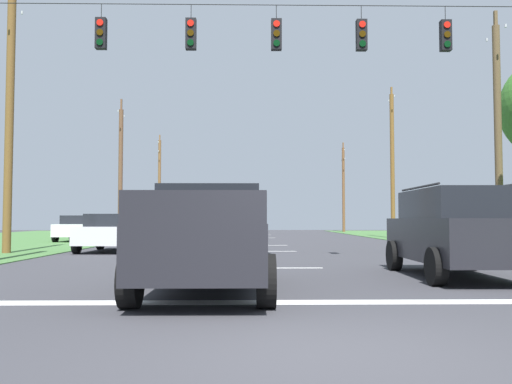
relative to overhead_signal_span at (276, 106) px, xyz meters
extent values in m
plane|color=#333338|center=(-0.09, -10.90, -4.77)|extent=(120.00, 120.00, 0.00)
cube|color=white|center=(-0.09, -7.72, -4.76)|extent=(14.97, 0.45, 0.01)
cube|color=white|center=(-0.09, -1.72, -4.76)|extent=(2.50, 0.15, 0.01)
cube|color=white|center=(-0.09, 5.82, -4.76)|extent=(2.50, 0.15, 0.01)
cube|color=white|center=(-0.09, 10.81, -4.76)|extent=(2.50, 0.15, 0.01)
cube|color=white|center=(-0.09, 21.67, -4.76)|extent=(2.50, 0.15, 0.01)
cube|color=white|center=(-0.09, 29.30, -4.76)|extent=(2.50, 0.15, 0.01)
cylinder|color=black|center=(0.00, 0.00, 3.12)|extent=(17.54, 0.02, 0.02)
cylinder|color=black|center=(-5.32, 0.00, 2.89)|extent=(0.02, 0.02, 0.45)
cube|color=black|center=(-5.32, 0.00, 2.19)|extent=(0.32, 0.24, 0.95)
cylinder|color=red|center=(-5.32, -0.14, 2.49)|extent=(0.20, 0.04, 0.20)
cylinder|color=#352203|center=(-5.32, -0.14, 2.19)|extent=(0.20, 0.04, 0.20)
cylinder|color=black|center=(-5.32, -0.14, 1.89)|extent=(0.20, 0.04, 0.20)
cylinder|color=black|center=(-2.59, 0.00, 2.89)|extent=(0.02, 0.02, 0.45)
cube|color=black|center=(-2.59, 0.00, 2.19)|extent=(0.32, 0.24, 0.95)
cylinder|color=red|center=(-2.59, -0.14, 2.49)|extent=(0.20, 0.04, 0.20)
cylinder|color=#352203|center=(-2.59, -0.14, 2.19)|extent=(0.20, 0.04, 0.20)
cylinder|color=black|center=(-2.59, -0.14, 1.89)|extent=(0.20, 0.04, 0.20)
cylinder|color=black|center=(0.03, 0.00, 2.89)|extent=(0.02, 0.02, 0.45)
cube|color=black|center=(0.03, 0.00, 2.19)|extent=(0.32, 0.24, 0.95)
cylinder|color=red|center=(0.03, -0.14, 2.49)|extent=(0.20, 0.04, 0.20)
cylinder|color=#352203|center=(0.03, -0.14, 2.19)|extent=(0.20, 0.04, 0.20)
cylinder|color=black|center=(0.03, -0.14, 1.89)|extent=(0.20, 0.04, 0.20)
cylinder|color=black|center=(2.65, 0.00, 2.89)|extent=(0.02, 0.02, 0.45)
cube|color=black|center=(2.65, 0.00, 2.19)|extent=(0.32, 0.24, 0.95)
cylinder|color=red|center=(2.65, -0.14, 2.49)|extent=(0.20, 0.04, 0.20)
cylinder|color=#352203|center=(2.65, -0.14, 2.19)|extent=(0.20, 0.04, 0.20)
cylinder|color=black|center=(2.65, -0.14, 1.89)|extent=(0.20, 0.04, 0.20)
cylinder|color=black|center=(5.25, 0.00, 2.89)|extent=(0.02, 0.02, 0.45)
cube|color=black|center=(5.25, 0.00, 2.19)|extent=(0.32, 0.24, 0.95)
cylinder|color=red|center=(5.25, -0.14, 2.49)|extent=(0.20, 0.04, 0.20)
cylinder|color=#352203|center=(5.25, -0.14, 2.19)|extent=(0.20, 0.04, 0.20)
cylinder|color=black|center=(5.25, -0.14, 1.89)|extent=(0.20, 0.04, 0.20)
cube|color=black|center=(-1.59, -6.44, -3.94)|extent=(2.03, 5.41, 0.85)
cube|color=black|center=(-1.59, -5.79, -3.17)|extent=(1.86, 1.91, 0.70)
cube|color=black|center=(-2.54, -7.79, -3.29)|extent=(0.11, 2.38, 0.45)
cube|color=black|center=(-0.66, -7.79, -3.29)|extent=(0.11, 2.38, 0.45)
cube|color=black|center=(-1.60, -9.09, -3.29)|extent=(1.96, 0.11, 0.45)
cylinder|color=black|center=(-2.58, -4.60, -4.37)|extent=(0.28, 0.80, 0.80)
cylinder|color=black|center=(-0.58, -4.61, -4.37)|extent=(0.28, 0.80, 0.80)
cylinder|color=black|center=(-2.60, -8.27, -4.37)|extent=(0.28, 0.80, 0.80)
cylinder|color=black|center=(-0.60, -8.28, -4.37)|extent=(0.28, 0.80, 0.80)
cube|color=black|center=(3.85, -4.07, -3.91)|extent=(2.04, 4.84, 0.95)
cube|color=black|center=(3.85, -4.22, -3.11)|extent=(1.86, 3.23, 0.65)
cylinder|color=black|center=(3.00, -4.20, -2.74)|extent=(0.10, 2.72, 0.05)
cylinder|color=black|center=(4.70, -4.23, -2.74)|extent=(0.10, 2.72, 0.05)
cylinder|color=black|center=(2.91, -2.41, -4.39)|extent=(0.27, 0.76, 0.76)
cylinder|color=black|center=(4.86, -2.45, -4.39)|extent=(0.27, 0.76, 0.76)
cylinder|color=black|center=(2.85, -5.68, -4.39)|extent=(0.27, 0.76, 0.76)
cube|color=silver|center=(-10.70, 15.80, -4.10)|extent=(1.85, 4.32, 0.70)
cube|color=black|center=(-10.70, 15.80, -3.50)|extent=(1.64, 2.12, 0.50)
cylinder|color=black|center=(-11.59, 17.23, -4.45)|extent=(0.23, 0.64, 0.64)
cylinder|color=black|center=(-9.79, 17.21, -4.45)|extent=(0.23, 0.64, 0.64)
cylinder|color=black|center=(-11.62, 14.39, -4.45)|extent=(0.23, 0.64, 0.64)
cylinder|color=black|center=(-9.82, 14.37, -4.45)|extent=(0.23, 0.64, 0.64)
cube|color=maroon|center=(10.82, 14.35, -4.10)|extent=(4.38, 2.00, 0.70)
cube|color=black|center=(10.82, 14.35, -3.50)|extent=(2.18, 1.72, 0.50)
cylinder|color=black|center=(9.36, 13.52, -4.45)|extent=(0.65, 0.25, 0.64)
cylinder|color=black|center=(9.45, 15.32, -4.45)|extent=(0.65, 0.25, 0.64)
cylinder|color=black|center=(12.20, 13.39, -4.45)|extent=(0.65, 0.25, 0.64)
cylinder|color=black|center=(12.28, 15.18, -4.45)|extent=(0.65, 0.25, 0.64)
cube|color=silver|center=(-6.38, 5.86, -4.10)|extent=(2.01, 4.38, 0.70)
cube|color=black|center=(-6.38, 5.86, -3.50)|extent=(1.72, 2.18, 0.50)
cylinder|color=black|center=(-5.55, 4.40, -4.45)|extent=(0.25, 0.65, 0.64)
cylinder|color=black|center=(-7.35, 4.49, -4.45)|extent=(0.25, 0.65, 0.64)
cylinder|color=black|center=(-5.41, 7.24, -4.45)|extent=(0.25, 0.65, 0.64)
cylinder|color=black|center=(-7.21, 7.33, -4.45)|extent=(0.25, 0.65, 0.64)
cylinder|color=brown|center=(8.61, 3.82, -0.43)|extent=(0.28, 0.28, 8.68)
cube|color=brown|center=(8.61, 3.82, 3.51)|extent=(0.12, 0.12, 1.94)
cylinder|color=#B2B7BC|center=(8.61, 4.60, 3.63)|extent=(0.08, 0.08, 0.12)
cylinder|color=#B2B7BC|center=(8.61, 3.04, 3.63)|extent=(0.08, 0.08, 0.12)
cylinder|color=brown|center=(9.10, 20.43, 0.18)|extent=(0.29, 0.29, 9.89)
cube|color=brown|center=(9.10, 20.43, 4.73)|extent=(0.12, 0.12, 1.82)
cylinder|color=#B2B7BC|center=(9.10, 21.16, 4.85)|extent=(0.08, 0.08, 0.12)
cylinder|color=#B2B7BC|center=(9.10, 19.71, 4.85)|extent=(0.08, 0.08, 0.12)
cylinder|color=brown|center=(8.95, 38.29, -0.50)|extent=(0.27, 0.27, 8.54)
cube|color=brown|center=(8.95, 38.29, 3.38)|extent=(0.12, 0.12, 1.88)
cylinder|color=#B2B7BC|center=(8.95, 39.04, 3.50)|extent=(0.08, 0.08, 0.12)
cylinder|color=#B2B7BC|center=(8.95, 37.54, 3.50)|extent=(0.08, 0.08, 0.12)
cube|color=brown|center=(8.95, 38.29, 2.48)|extent=(0.12, 0.12, 2.22)
cylinder|color=#B2B7BC|center=(8.95, 39.18, 2.60)|extent=(0.08, 0.08, 0.12)
cylinder|color=#B2B7BC|center=(8.95, 37.40, 2.60)|extent=(0.08, 0.08, 0.12)
cylinder|color=brown|center=(-9.99, 4.47, 0.21)|extent=(0.31, 0.31, 9.96)
cube|color=brown|center=(-9.99, 4.47, 4.79)|extent=(0.12, 0.12, 2.36)
cylinder|color=#B2B7BC|center=(-9.99, 5.41, 4.91)|extent=(0.08, 0.08, 0.12)
cylinder|color=brown|center=(-9.71, 21.70, -0.25)|extent=(0.30, 0.30, 9.03)
cube|color=brown|center=(-9.71, 21.70, 3.86)|extent=(0.12, 0.12, 2.28)
cylinder|color=#B2B7BC|center=(-9.71, 22.61, 3.98)|extent=(0.08, 0.08, 0.12)
cylinder|color=#B2B7BC|center=(-9.71, 20.79, 3.98)|extent=(0.08, 0.08, 0.12)
cylinder|color=brown|center=(-9.65, 38.35, -0.13)|extent=(0.29, 0.29, 9.27)
cube|color=brown|center=(-9.65, 38.35, 4.11)|extent=(0.12, 0.12, 1.91)
cylinder|color=#B2B7BC|center=(-9.65, 39.12, 4.23)|extent=(0.08, 0.08, 0.12)
cylinder|color=#B2B7BC|center=(-9.65, 37.59, 4.23)|extent=(0.08, 0.08, 0.12)
cube|color=brown|center=(-9.65, 38.35, 3.21)|extent=(0.12, 0.12, 1.91)
cylinder|color=#B2B7BC|center=(-9.65, 39.12, 3.33)|extent=(0.08, 0.08, 0.12)
cylinder|color=#B2B7BC|center=(-9.65, 37.59, 3.33)|extent=(0.08, 0.08, 0.12)
camera|label=1|loc=(-0.89, -16.35, -3.45)|focal=38.11mm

